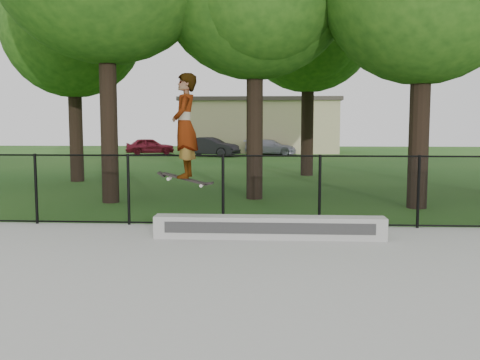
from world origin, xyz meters
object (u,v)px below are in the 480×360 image
Objects in this scene: car_a at (150,146)px; car_b at (210,147)px; skater_airborne at (185,127)px; car_c at (270,147)px; grind_ledge at (269,227)px.

car_a is 0.98× the size of car_b.
car_c is at bearing 87.25° from skater_airborne.
car_b is 1.04× the size of car_c.
skater_airborne is (-1.54, -0.13, 1.85)m from grind_ledge.
car_a is at bearing 104.27° from skater_airborne.
skater_airborne is at bearing -175.36° from grind_ledge.
car_a reaches higher than car_c.
skater_airborne is at bearing 177.23° from car_a.
car_c is (4.17, 2.54, -0.11)m from car_b.
car_c is 29.87m from skater_airborne.
car_b is at bearing 98.96° from grind_ledge.
skater_airborne reaches higher than car_a.
skater_airborne is (2.74, -27.26, 1.46)m from car_b.
car_a is 1.71× the size of skater_airborne.
car_a is (-9.04, 29.37, 0.34)m from grind_ledge.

